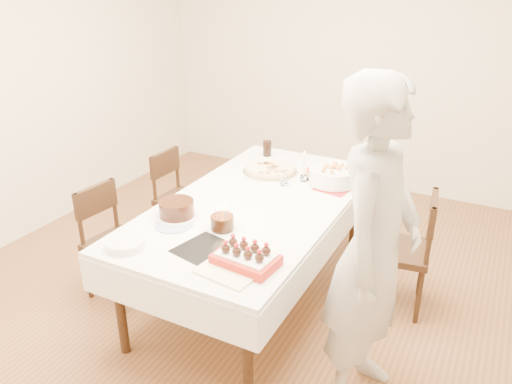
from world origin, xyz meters
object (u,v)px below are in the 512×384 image
at_px(pizza_pepperoni, 326,173).
at_px(layer_cake, 177,209).
at_px(pizza_white, 270,170).
at_px(chair_left_savory, 183,199).
at_px(pasta_bowl, 333,175).
at_px(strawberry_box, 246,258).
at_px(taper_candle, 304,166).
at_px(cola_glass, 267,148).
at_px(chair_left_dessert, 118,244).
at_px(dining_table, 256,249).
at_px(chair_right_savory, 398,250).
at_px(person, 373,252).
at_px(birthday_cake, 222,217).

xyz_separation_m(pizza_pepperoni, layer_cake, (-0.60, -1.12, 0.04)).
bearing_deg(layer_cake, pizza_white, 79.07).
distance_m(chair_left_savory, layer_cake, 1.09).
height_order(pasta_bowl, strawberry_box, pasta_bowl).
bearing_deg(strawberry_box, taper_candle, 98.25).
height_order(cola_glass, strawberry_box, cola_glass).
bearing_deg(chair_left_dessert, chair_left_savory, -82.13).
bearing_deg(taper_candle, chair_left_savory, -174.74).
relative_size(dining_table, chair_right_savory, 2.45).
bearing_deg(person, cola_glass, 46.22).
bearing_deg(cola_glass, chair_left_dessert, -111.53).
relative_size(dining_table, cola_glass, 15.96).
bearing_deg(chair_left_dessert, person, -177.95).
height_order(dining_table, pasta_bowl, pasta_bowl).
height_order(cola_glass, layer_cake, cola_glass).
bearing_deg(pizza_pepperoni, pasta_bowl, -51.55).
xyz_separation_m(dining_table, birthday_cake, (0.01, -0.46, 0.46)).
relative_size(chair_left_savory, person, 0.45).
bearing_deg(pizza_pepperoni, chair_left_dessert, -135.06).
xyz_separation_m(taper_candle, birthday_cake, (-0.14, -0.95, -0.04)).
relative_size(pizza_pepperoni, layer_cake, 1.27).
bearing_deg(cola_glass, layer_cake, -89.75).
distance_m(taper_candle, birthday_cake, 0.96).
distance_m(person, layer_cake, 1.31).
xyz_separation_m(dining_table, strawberry_box, (0.33, -0.75, 0.42)).
relative_size(chair_right_savory, pasta_bowl, 2.43).
bearing_deg(chair_left_savory, pasta_bowl, -171.10).
bearing_deg(chair_left_savory, pizza_pepperoni, -164.68).
height_order(chair_left_dessert, person, person).
bearing_deg(strawberry_box, pasta_bowl, 88.48).
xyz_separation_m(chair_left_dessert, layer_cake, (0.53, 0.01, 0.39)).
bearing_deg(chair_right_savory, dining_table, -167.63).
xyz_separation_m(taper_candle, layer_cake, (-0.49, -0.94, -0.07)).
distance_m(dining_table, cola_glass, 1.03).
bearing_deg(chair_left_savory, chair_left_dessert, 94.83).
distance_m(dining_table, pizza_pepperoni, 0.82).
xyz_separation_m(chair_right_savory, pizza_pepperoni, (-0.67, 0.33, 0.34)).
bearing_deg(layer_cake, birthday_cake, -1.83).
height_order(cola_glass, birthday_cake, birthday_cake).
relative_size(dining_table, pizza_pepperoni, 5.91).
bearing_deg(dining_table, layer_cake, -127.01).
relative_size(chair_right_savory, person, 0.48).
bearing_deg(chair_left_dessert, pizza_white, -120.68).
distance_m(chair_left_savory, pizza_white, 0.85).
height_order(person, taper_candle, person).
relative_size(person, pizza_pepperoni, 5.00).
bearing_deg(pizza_white, birthday_cake, -80.99).
bearing_deg(chair_left_dessert, cola_glass, -106.26).
height_order(pizza_white, pizza_pepperoni, same).
distance_m(pizza_pepperoni, cola_glass, 0.64).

